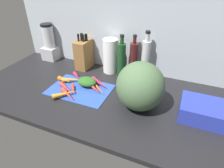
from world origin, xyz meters
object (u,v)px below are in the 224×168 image
Objects in this scene: cutting_board at (80,89)px; knife_block at (84,54)px; bottle_0 at (121,59)px; paper_towel_roll at (110,56)px; carrot_6 at (68,94)px; carrot_4 at (72,80)px; blender_appliance at (50,44)px; bottle_2 at (145,59)px; carrot_0 at (94,88)px; carrot_8 at (66,88)px; carrot_2 at (64,80)px; bottle_1 at (133,59)px; dish_rack at (203,111)px; carrot_9 at (73,89)px; carrot_3 at (77,76)px; winter_squash at (140,86)px; carrot_7 at (98,88)px; carrot_5 at (65,94)px; carrot_1 at (100,83)px.

knife_block reaches higher than cutting_board.
paper_towel_roll is at bearing 166.31° from bottle_0.
carrot_6 is 0.47× the size of bottle_0.
carrot_4 reaches higher than carrot_6.
bottle_2 reaches higher than blender_appliance.
carrot_0 reaches higher than cutting_board.
carrot_8 is at bearing -156.73° from carrot_0.
carrot_6 is 0.91× the size of carrot_8.
carrot_2 is 10.90cm from carrot_8.
bottle_1 is (35.70, 28.81, 10.49)cm from carrot_4.
carrot_8 is at bearing -175.44° from dish_rack.
cutting_board is 3.86× the size of carrot_9.
knife_block is at bearing 101.69° from carrot_3.
winter_squash reaches higher than carrot_4.
carrot_7 is 64.77cm from dish_rack.
carrot_9 is 0.38× the size of knife_block.
knife_block is at bearing 105.07° from carrot_6.
cutting_board is at bearing -31.09° from carrot_4.
knife_block is 48.93cm from bottle_2.
carrot_5 is 0.52× the size of blender_appliance.
winter_squash reaches higher than knife_block.
carrot_2 reaches higher than carrot_6.
carrot_4 is 0.41× the size of bottle_2.
carrot_0 is 0.90× the size of carrot_8.
winter_squash is at bearing -173.43° from dish_rack.
knife_block is (-11.13, 41.33, 9.27)cm from carrot_6.
carrot_2 is at bearing 167.03° from cutting_board.
blender_appliance is (-90.53, 36.16, -0.85)cm from winter_squash.
cutting_board is at bearing -66.41° from knife_block.
carrot_2 reaches higher than carrot_8.
dish_rack reaches higher than carrot_9.
carrot_2 is 1.01× the size of carrot_3.
carrot_2 reaches higher than cutting_board.
bottle_0 is (-22.85, 31.82, -0.97)cm from winter_squash.
carrot_8 is (-18.93, -8.92, 0.36)cm from carrot_7.
knife_block is (-22.78, 28.30, 9.31)cm from carrot_0.
dish_rack is (78.80, 5.90, 2.59)cm from carrot_9.
carrot_7 is at bearing -26.21° from blender_appliance.
bottle_0 is at bearing 71.36° from carrot_0.
cutting_board is at bearing -178.61° from dish_rack.
paper_towel_roll reaches higher than carrot_1.
carrot_9 reaches higher than carrot_7.
bottle_1 is (39.72, 3.79, 1.37)cm from knife_block.
carrot_3 is 0.73× the size of carrot_4.
winter_squash is at bearing -11.89° from carrot_7.
carrot_0 is at bearing -2.35° from carrot_2.
cutting_board is at bearing -160.51° from carrot_7.
carrot_7 is at bearing 25.23° from carrot_8.
carrot_2 is (-23.93, 0.98, 0.13)cm from carrot_0.
carrot_6 is 0.52× the size of winter_squash.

